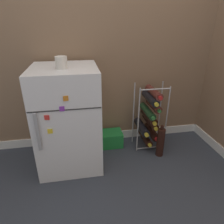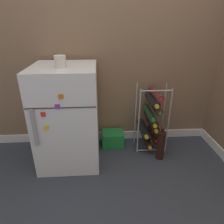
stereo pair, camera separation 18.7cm
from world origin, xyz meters
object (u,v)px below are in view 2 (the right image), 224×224
Objects in this scene: mini_fridge at (68,116)px; fridge_top_cup at (60,61)px; wine_rack at (151,118)px; loose_bottle_floor at (161,145)px; soda_box at (113,138)px.

fridge_top_cup is (-0.01, -0.06, 0.50)m from mini_fridge.
fridge_top_cup reaches higher than wine_rack.
loose_bottle_floor is (0.87, -0.01, -0.80)m from fridge_top_cup.
wine_rack is 0.47m from soda_box.
wine_rack is 2.05× the size of loose_bottle_floor.
fridge_top_cup is 1.18m from loose_bottle_floor.
wine_rack is at bearing 12.90° from fridge_top_cup.
wine_rack is (0.80, 0.12, -0.11)m from mini_fridge.
mini_fridge is 0.81m from wine_rack.
loose_bottle_floor is (0.44, -0.26, 0.07)m from soda_box.
fridge_top_cup is (-0.42, -0.25, 0.87)m from soda_box.
fridge_top_cup is 0.28× the size of loose_bottle_floor.
mini_fridge is at bearing -171.38° from wine_rack.
fridge_top_cup is (-0.80, -0.18, 0.60)m from wine_rack.
fridge_top_cup reaches higher than loose_bottle_floor.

